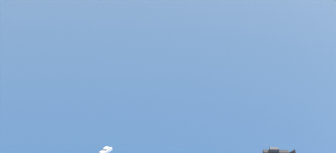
# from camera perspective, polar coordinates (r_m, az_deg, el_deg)

# --- Properties ---
(motorboat_offshore) EXTENTS (5.69, 9.39, 2.67)m
(motorboat_offshore) POSITION_cam_1_polar(r_m,az_deg,el_deg) (156.59, 12.31, -8.22)
(motorboat_offshore) COLOR black
(motorboat_offshore) RESTS_ON ground_plane
(motorboat_ahead) EXTENTS (5.36, 5.50, 1.77)m
(motorboat_ahead) POSITION_cam_1_polar(r_m,az_deg,el_deg) (155.56, -7.05, -8.25)
(motorboat_ahead) COLOR white
(motorboat_ahead) RESTS_ON ground_plane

